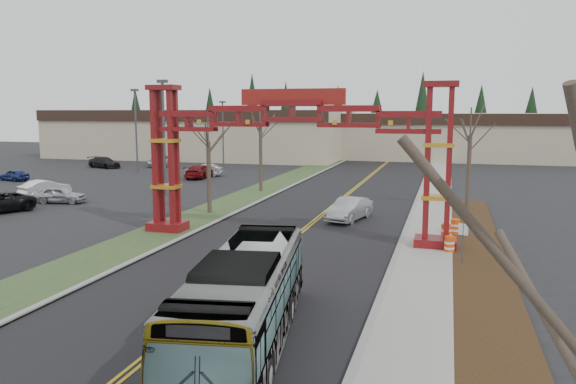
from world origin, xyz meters
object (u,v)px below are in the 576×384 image
(silver_sedan, at_px, (349,209))
(light_pole_far, at_px, (223,129))
(parked_car_mid_a, at_px, (200,172))
(barrel_mid, at_px, (446,233))
(retail_building_east, at_px, (459,136))
(light_pole_near, at_px, (164,129))
(parked_car_near_a, at_px, (61,195))
(gateway_arch, at_px, (293,136))
(bare_tree_right_far, at_px, (470,136))
(parked_car_far_c, at_px, (104,162))
(bare_tree_median_far, at_px, (261,127))
(street_sign, at_px, (463,235))
(parked_car_far_b, at_px, (160,161))
(parked_car_far_a, at_px, (204,170))
(parked_car_near_b, at_px, (45,188))
(light_pole_mid, at_px, (136,124))
(retail_building_west, at_px, (204,133))
(barrel_north, at_px, (455,228))
(bare_tree_median_mid, at_px, (208,142))
(transit_bus, at_px, (245,300))
(parked_car_mid_b, at_px, (14,175))
(barrel_south, at_px, (449,245))

(silver_sedan, relative_size, light_pole_far, 0.54)
(parked_car_mid_a, xyz_separation_m, barrel_mid, (26.37, -24.07, -0.23))
(retail_building_east, bearing_deg, light_pole_near, -117.80)
(parked_car_near_a, bearing_deg, parked_car_mid_a, -21.92)
(gateway_arch, xyz_separation_m, bare_tree_right_far, (10.00, 13.35, -0.45))
(parked_car_near_a, relative_size, parked_car_far_c, 0.82)
(retail_building_east, distance_m, bare_tree_median_far, 47.64)
(parked_car_far_c, height_order, street_sign, street_sign)
(parked_car_far_b, bearing_deg, parked_car_far_a, -60.46)
(retail_building_east, xyz_separation_m, parked_car_near_b, (-35.32, -51.75, -2.81))
(retail_building_east, height_order, parked_car_near_b, retail_building_east)
(light_pole_mid, relative_size, street_sign, 4.88)
(parked_car_near_a, bearing_deg, parked_car_far_b, 2.97)
(retail_building_west, height_order, barrel_north, retail_building_west)
(retail_building_west, bearing_deg, barrel_mid, -53.52)
(parked_car_near_b, relative_size, parked_car_far_c, 0.88)
(street_sign, relative_size, barrel_mid, 2.00)
(parked_car_far_b, bearing_deg, silver_sedan, -64.42)
(silver_sedan, height_order, bare_tree_median_far, bare_tree_median_far)
(retail_building_west, bearing_deg, gateway_arch, -60.93)
(parked_car_far_a, height_order, bare_tree_median_mid, bare_tree_median_mid)
(parked_car_far_a, distance_m, bare_tree_right_far, 32.13)
(silver_sedan, bearing_deg, street_sign, -40.02)
(transit_bus, xyz_separation_m, silver_sedan, (-0.37, 21.27, -0.75))
(bare_tree_median_far, bearing_deg, barrel_mid, -44.16)
(transit_bus, distance_m, bare_tree_median_far, 34.58)
(light_pole_near, bearing_deg, street_sign, -33.98)
(street_sign, bearing_deg, bare_tree_right_far, 87.67)
(parked_car_near_b, xyz_separation_m, parked_car_far_c, (-9.35, 22.71, 0.00))
(gateway_arch, bearing_deg, silver_sedan, 71.53)
(parked_car_far_a, height_order, bare_tree_right_far, bare_tree_right_far)
(parked_car_mid_b, relative_size, barrel_north, 3.54)
(parked_car_near_a, bearing_deg, parked_car_mid_b, 41.66)
(gateway_arch, relative_size, parked_car_near_b, 4.25)
(light_pole_near, xyz_separation_m, light_pole_mid, (-12.24, 15.75, -0.04))
(bare_tree_right_far, relative_size, light_pole_near, 0.76)
(bare_tree_median_mid, distance_m, light_pole_far, 33.11)
(parked_car_far_c, bearing_deg, light_pole_far, -55.39)
(light_pole_near, height_order, barrel_north, light_pole_near)
(light_pole_mid, xyz_separation_m, barrel_mid, (36.23, -27.56, -5.26))
(barrel_south, bearing_deg, light_pole_near, 148.76)
(parked_car_near_a, relative_size, street_sign, 1.96)
(bare_tree_median_mid, distance_m, bare_tree_right_far, 19.33)
(parked_car_mid_b, distance_m, barrel_north, 47.32)
(bare_tree_median_far, bearing_deg, parked_car_far_c, 150.64)
(street_sign, bearing_deg, bare_tree_median_mid, 151.60)
(parked_car_mid_a, height_order, bare_tree_median_mid, bare_tree_median_mid)
(bare_tree_right_far, distance_m, street_sign, 16.91)
(parked_car_far_b, relative_size, bare_tree_median_far, 0.69)
(parked_car_far_a, relative_size, bare_tree_median_mid, 0.58)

